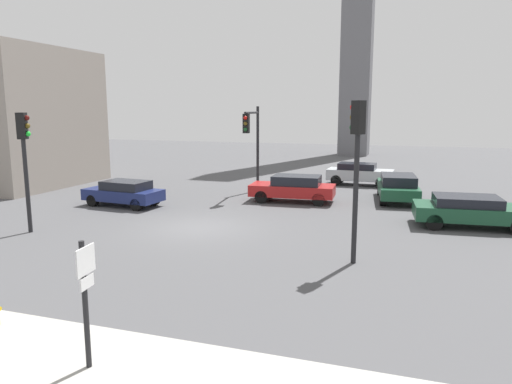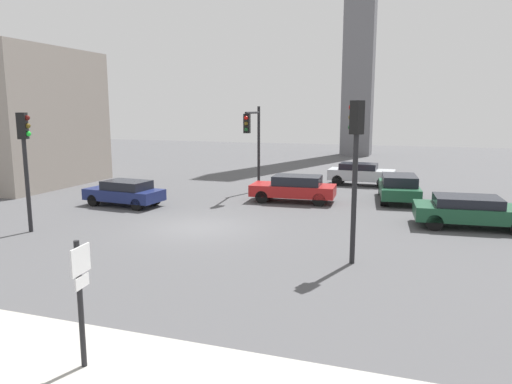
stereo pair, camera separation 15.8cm
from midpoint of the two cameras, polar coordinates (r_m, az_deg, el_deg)
name	(u,v)px [view 1 (the left image)]	position (r m, az deg, el deg)	size (l,w,h in m)	color
ground_plane	(199,228)	(19.69, -7.06, -4.24)	(97.66, 97.66, 0.00)	#4C4C4F
direction_sign	(86,293)	(9.16, -20.12, -11.21)	(0.15, 0.56, 2.36)	black
traffic_light_0	(24,149)	(20.37, -26.07, 4.60)	(0.49, 0.41, 4.64)	black
traffic_light_1	(357,151)	(14.80, 11.60, 4.77)	(0.49, 0.44, 5.02)	black
traffic_light_2	(252,133)	(26.51, -0.63, 6.99)	(0.57, 3.28, 4.93)	black
car_0	(398,187)	(26.11, 16.37, 0.59)	(2.38, 4.62, 1.41)	#19472D
car_1	(124,193)	(24.70, -15.63, -0.07)	(4.04, 2.01, 1.27)	navy
car_2	(294,188)	(24.90, 4.31, 0.49)	(4.43, 2.09, 1.39)	maroon
car_3	(359,173)	(31.06, 12.08, 2.19)	(4.12, 1.81, 1.40)	#ADB2B7
car_4	(471,210)	(21.34, 24.00, -2.00)	(4.66, 2.39, 1.28)	#19472D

